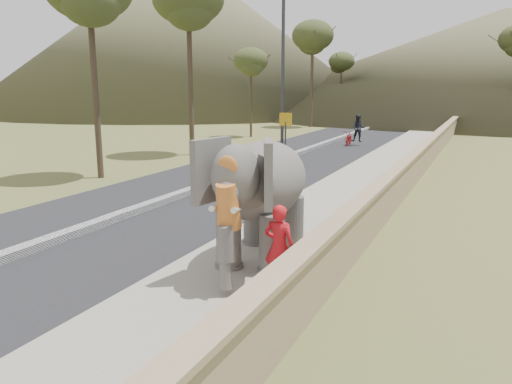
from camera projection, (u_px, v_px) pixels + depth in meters
ground at (271, 256)px, 10.95m from camera, size 160.00×160.00×0.00m
road at (256, 170)px, 21.87m from camera, size 7.00×120.00×0.03m
median at (256, 168)px, 21.85m from camera, size 0.35×120.00×0.22m
walkway at (370, 177)px, 19.80m from camera, size 3.00×120.00×0.15m
parapet at (414, 169)px, 19.02m from camera, size 0.30×120.00×1.10m
lamppost at (289, 59)px, 23.39m from camera, size 1.76×0.36×8.00m
signboard at (285, 129)px, 23.26m from camera, size 0.60×0.08×2.40m
hill_left at (181, 33)px, 73.03m from camera, size 60.00×60.00×22.00m
hill_far at (502, 60)px, 69.48m from camera, size 80.00×80.00×14.00m
elephant_and_man at (263, 198)px, 10.21m from camera, size 2.31×3.72×2.57m
motorcyclist at (353, 134)px, 30.53m from camera, size 1.39×1.82×1.92m
trees at (458, 77)px, 33.44m from camera, size 48.13×43.02×9.53m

